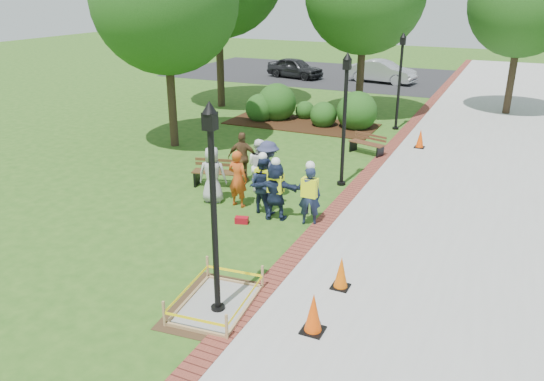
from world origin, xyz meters
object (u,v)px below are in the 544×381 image
at_px(bench_near, 217,178).
at_px(hivis_worker_c, 263,183).
at_px(lamp_near, 213,196).
at_px(hivis_worker_b, 310,193).
at_px(cone_front, 313,314).
at_px(wet_concrete_pad, 216,296).
at_px(hivis_worker_a, 276,189).

distance_m(bench_near, hivis_worker_c, 2.68).
relative_size(lamp_near, hivis_worker_b, 2.35).
bearing_deg(bench_near, hivis_worker_c, -29.35).
xyz_separation_m(bench_near, cone_front, (5.62, -6.03, 0.13)).
bearing_deg(wet_concrete_pad, hivis_worker_a, 99.13).
height_order(hivis_worker_b, hivis_worker_c, hivis_worker_b).
bearing_deg(hivis_worker_b, bench_near, 158.29).
bearing_deg(cone_front, hivis_worker_b, 112.11).
xyz_separation_m(bench_near, hivis_worker_c, (2.27, -1.28, 0.62)).
height_order(bench_near, hivis_worker_a, hivis_worker_a).
height_order(lamp_near, hivis_worker_b, lamp_near).
bearing_deg(bench_near, lamp_near, -59.55).
distance_m(wet_concrete_pad, lamp_near, 2.25).
bearing_deg(lamp_near, hivis_worker_c, 105.50).
bearing_deg(hivis_worker_a, bench_near, 150.78).
xyz_separation_m(hivis_worker_b, hivis_worker_c, (-1.50, 0.23, -0.01)).
bearing_deg(bench_near, wet_concrete_pad, -59.78).
distance_m(bench_near, lamp_near, 7.49).
height_order(bench_near, lamp_near, lamp_near).
bearing_deg(hivis_worker_a, hivis_worker_b, 3.84).
bearing_deg(hivis_worker_a, cone_front, -57.80).
relative_size(lamp_near, hivis_worker_a, 2.36).
bearing_deg(lamp_near, cone_front, 3.88).
height_order(wet_concrete_pad, cone_front, cone_front).
distance_m(lamp_near, hivis_worker_b, 4.93).
distance_m(bench_near, hivis_worker_a, 3.27).
xyz_separation_m(wet_concrete_pad, lamp_near, (0.10, -0.12, 2.25)).
distance_m(lamp_near, hivis_worker_c, 5.32).
xyz_separation_m(hivis_worker_a, hivis_worker_c, (-0.53, 0.29, -0.00)).
distance_m(wet_concrete_pad, bench_near, 7.00).
distance_m(bench_near, hivis_worker_b, 4.11).
height_order(hivis_worker_a, hivis_worker_c, hivis_worker_a).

